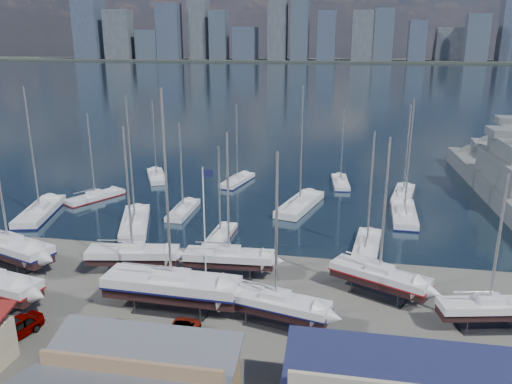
% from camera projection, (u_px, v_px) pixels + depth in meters
% --- Properties ---
extents(ground, '(1400.00, 1400.00, 0.00)m').
position_uv_depth(ground, '(204.00, 294.00, 46.25)').
color(ground, '#605E59').
rests_on(ground, ground).
extents(water, '(1400.00, 600.00, 0.40)m').
position_uv_depth(water, '(330.00, 77.00, 338.33)').
color(water, '#1A2C3D').
rests_on(water, ground).
extents(far_shore, '(1400.00, 80.00, 2.20)m').
position_uv_depth(far_shore, '(339.00, 61.00, 582.91)').
color(far_shore, '#2D332D').
rests_on(far_shore, ground).
extents(skyline, '(639.14, 43.80, 107.69)m').
position_uv_depth(skyline, '(333.00, 27.00, 567.41)').
color(skyline, '#475166').
rests_on(skyline, far_shore).
extents(sailboat_cradle_0, '(11.23, 6.44, 17.40)m').
position_uv_depth(sailboat_cradle_0, '(9.00, 247.00, 51.46)').
color(sailboat_cradle_0, '#2D2D33').
rests_on(sailboat_cradle_0, ground).
extents(sailboat_cradle_2, '(9.37, 4.02, 14.91)m').
position_uv_depth(sailboat_cradle_2, '(133.00, 254.00, 50.00)').
color(sailboat_cradle_2, '#2D2D33').
rests_on(sailboat_cradle_2, ground).
extents(sailboat_cradle_3, '(12.07, 3.80, 19.06)m').
position_uv_depth(sailboat_cradle_3, '(172.00, 286.00, 43.04)').
color(sailboat_cradle_3, '#2D2D33').
rests_on(sailboat_cradle_3, ground).
extents(sailboat_cradle_4, '(8.95, 2.97, 14.52)m').
position_uv_depth(sailboat_cradle_4, '(229.00, 258.00, 49.28)').
color(sailboat_cradle_4, '#2D2D33').
rests_on(sailboat_cradle_4, ground).
extents(sailboat_cradle_5, '(9.35, 4.60, 14.67)m').
position_uv_depth(sailboat_cradle_5, '(276.00, 304.00, 40.60)').
color(sailboat_cradle_5, '#2D2D33').
rests_on(sailboat_cradle_5, ground).
extents(sailboat_cradle_6, '(9.28, 6.42, 14.83)m').
position_uv_depth(sailboat_cradle_6, '(379.00, 276.00, 45.30)').
color(sailboat_cradle_6, '#2D2D33').
rests_on(sailboat_cradle_6, ground).
extents(sailboat_cradle_7, '(8.21, 3.80, 13.16)m').
position_uv_depth(sailboat_cradle_7, '(488.00, 308.00, 40.12)').
color(sailboat_cradle_7, '#2D2D33').
rests_on(sailboat_cradle_7, ground).
extents(sailboat_moored_0, '(6.09, 12.44, 17.92)m').
position_uv_depth(sailboat_moored_0, '(40.00, 213.00, 67.20)').
color(sailboat_moored_0, black).
rests_on(sailboat_moored_0, water).
extents(sailboat_moored_1, '(6.48, 9.09, 13.42)m').
position_uv_depth(sailboat_moored_1, '(95.00, 198.00, 73.92)').
color(sailboat_moored_1, black).
rests_on(sailboat_moored_1, water).
extents(sailboat_moored_2, '(6.36, 9.40, 13.90)m').
position_uv_depth(sailboat_moored_2, '(157.00, 177.00, 85.06)').
color(sailboat_moored_2, black).
rests_on(sailboat_moored_2, water).
extents(sailboat_moored_3, '(6.89, 11.92, 17.20)m').
position_uv_depth(sailboat_moored_3, '(135.00, 224.00, 63.16)').
color(sailboat_moored_3, black).
rests_on(sailboat_moored_3, water).
extents(sailboat_moored_4, '(2.47, 8.62, 12.99)m').
position_uv_depth(sailboat_moored_4, '(183.00, 211.00, 68.05)').
color(sailboat_moored_4, black).
rests_on(sailboat_moored_4, water).
extents(sailboat_moored_5, '(4.48, 9.46, 13.65)m').
position_uv_depth(sailboat_moored_5, '(237.00, 181.00, 82.49)').
color(sailboat_moored_5, black).
rests_on(sailboat_moored_5, water).
extents(sailboat_moored_6, '(2.51, 7.94, 11.75)m').
position_uv_depth(sailboat_moored_6, '(220.00, 237.00, 59.14)').
color(sailboat_moored_6, black).
rests_on(sailboat_moored_6, water).
extents(sailboat_moored_7, '(6.18, 12.21, 17.75)m').
position_uv_depth(sailboat_moored_7, '(300.00, 206.00, 70.08)').
color(sailboat_moored_7, black).
rests_on(sailboat_moored_7, water).
extents(sailboat_moored_8, '(3.25, 8.84, 12.92)m').
position_uv_depth(sailboat_moored_8, '(340.00, 183.00, 81.50)').
color(sailboat_moored_8, black).
rests_on(sailboat_moored_8, water).
extents(sailboat_moored_9, '(3.68, 9.56, 14.07)m').
position_uv_depth(sailboat_moored_9, '(367.00, 247.00, 56.11)').
color(sailboat_moored_9, black).
rests_on(sailboat_moored_9, water).
extents(sailboat_moored_10, '(3.53, 11.11, 16.43)m').
position_uv_depth(sailboat_moored_10, '(404.00, 216.00, 66.26)').
color(sailboat_moored_10, black).
rests_on(sailboat_moored_10, water).
extents(sailboat_moored_11, '(4.50, 10.02, 14.48)m').
position_uv_depth(sailboat_moored_11, '(403.00, 195.00, 75.11)').
color(sailboat_moored_11, black).
rests_on(sailboat_moored_11, water).
extents(naval_ship_east, '(9.46, 50.53, 18.53)m').
position_uv_depth(naval_ship_east, '(512.00, 189.00, 73.26)').
color(naval_ship_east, slate).
rests_on(naval_ship_east, water).
extents(naval_ship_west, '(9.72, 43.73, 17.90)m').
position_uv_depth(naval_ship_west, '(510.00, 164.00, 88.23)').
color(naval_ship_west, slate).
rests_on(naval_ship_west, water).
extents(car_a, '(3.07, 5.09, 1.62)m').
position_uv_depth(car_a, '(14.00, 329.00, 39.19)').
color(car_a, gray).
rests_on(car_a, ground).
extents(car_b, '(5.09, 3.27, 1.59)m').
position_uv_depth(car_b, '(119.00, 333.00, 38.65)').
color(car_b, gray).
rests_on(car_b, ground).
extents(car_c, '(2.67, 5.07, 1.36)m').
position_uv_depth(car_c, '(178.00, 337.00, 38.40)').
color(car_c, gray).
rests_on(car_c, ground).
extents(car_d, '(2.50, 4.69, 1.29)m').
position_uv_depth(car_d, '(339.00, 376.00, 33.95)').
color(car_d, gray).
rests_on(car_d, ground).
extents(flagpole, '(1.02, 0.12, 11.50)m').
position_uv_depth(flagpole, '(205.00, 218.00, 46.87)').
color(flagpole, white).
rests_on(flagpole, ground).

